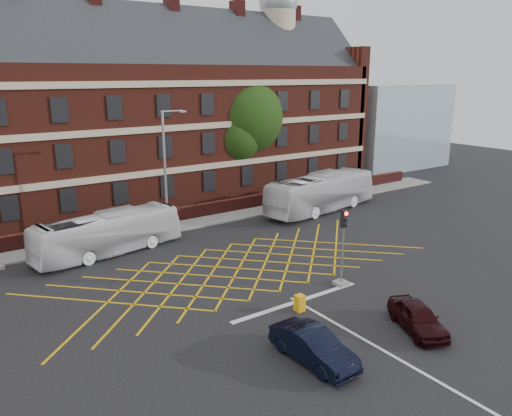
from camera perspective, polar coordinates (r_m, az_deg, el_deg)
ground at (r=28.57m, az=0.22°, el=-8.16°), size 120.00×120.00×0.00m
victorian_building at (r=46.22m, az=-15.67°, el=10.29°), size 51.00×12.17×20.40m
boundary_wall at (r=39.13m, az=-10.81°, el=-1.08°), size 56.00×0.50×1.10m
far_pavement at (r=38.39m, az=-10.15°, el=-2.13°), size 60.00×3.00×0.12m
glass_block at (r=65.23m, az=14.35°, el=9.13°), size 14.00×10.00×10.00m
box_junction_hatching at (r=30.10m, az=-1.99°, el=-6.90°), size 8.22×8.22×0.02m
stop_line at (r=26.04m, az=4.73°, el=-10.60°), size 8.00×0.30×0.02m
centre_line at (r=22.07m, az=15.98°, el=-16.27°), size 0.15×14.00×0.02m
bus_left at (r=33.43m, az=-16.58°, el=-2.81°), size 10.00×3.77×2.72m
bus_right at (r=42.37m, az=7.45°, el=1.76°), size 11.71×4.41×3.18m
car_navy at (r=20.96m, az=6.57°, el=-15.42°), size 1.56×4.14×1.35m
car_maroon at (r=24.21m, az=18.00°, el=-11.79°), size 2.88×4.03×1.27m
deciduous_tree at (r=47.72m, az=-1.46°, el=9.74°), size 7.66×7.46×11.07m
traffic_light_near at (r=27.62m, az=9.85°, el=-5.29°), size 0.70×0.70×4.27m
street_lamp at (r=35.21m, az=-10.12°, el=1.36°), size 2.25×1.00×8.90m
utility_cabinet at (r=24.98m, az=5.01°, el=-10.76°), size 0.43×0.43×0.82m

